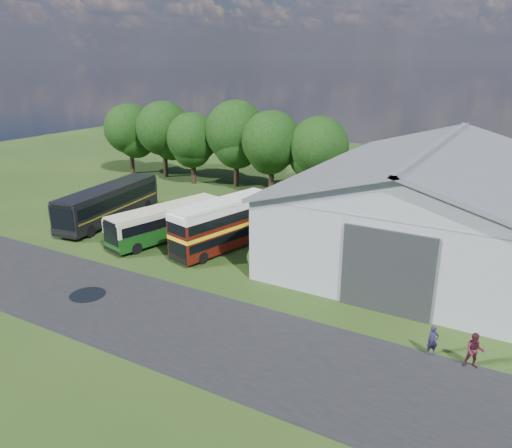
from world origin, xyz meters
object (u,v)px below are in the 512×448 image
Objects in this scene: bus_maroon_double at (224,225)px; bus_dark_single at (109,203)px; bus_green_single at (166,222)px; visitor_b at (474,351)px; storage_shed at (434,195)px; visitor_a at (433,341)px.

bus_maroon_double is 12.59m from bus_dark_single.
bus_green_single is at bearing -161.06° from bus_maroon_double.
bus_maroon_double reaches higher than visitor_b.
bus_green_single is at bearing -154.94° from storage_shed.
bus_green_single is 22.89m from visitor_a.
bus_dark_single is (-26.05, -7.63, -2.49)m from storage_shed.
bus_dark_single is at bearing 154.18° from visitor_b.
visitor_b is at bearing -0.74° from bus_green_single.
visitor_b is at bearing -37.70° from visitor_a.
bus_maroon_double is (-13.48, -8.23, -2.25)m from storage_shed.
bus_maroon_double is at bearing -10.08° from bus_dark_single.
storage_shed is 2.43× the size of bus_green_single.
bus_dark_single is 30.32m from visitor_a.
bus_maroon_double is 0.79× the size of bus_dark_single.
bus_maroon_double reaches higher than visitor_a.
visitor_a is 1.92m from visitor_b.
storage_shed is at bearing 96.77° from visitor_b.
bus_maroon_double is 5.13× the size of visitor_b.
visitor_a is at bearing -1.69° from bus_green_single.
bus_green_single reaches higher than visitor_a.
bus_green_single is 24.76m from visitor_b.
bus_green_single is (-18.65, -8.72, -2.71)m from storage_shed.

